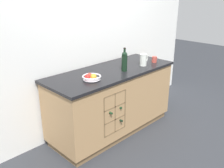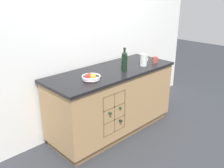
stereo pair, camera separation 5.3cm
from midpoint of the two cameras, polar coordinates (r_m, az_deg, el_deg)
ground_plane at (r=3.73m, az=0.41°, el=-10.27°), size 14.00×14.00×0.00m
back_wall at (r=3.56m, az=-4.28°, el=10.24°), size 4.40×0.06×2.55m
kitchen_island at (r=3.51m, az=0.43°, el=-3.82°), size 1.88×0.75×0.91m
fruit_bowl at (r=2.97m, az=-4.36°, el=1.62°), size 0.23×0.23×0.08m
white_pitcher at (r=3.56m, az=7.70°, el=5.53°), size 0.15×0.10×0.17m
ceramic_mug at (r=3.76m, az=10.19°, el=5.52°), size 0.11×0.07×0.09m
standing_wine_bottle at (r=3.28m, az=3.31°, el=5.33°), size 0.08×0.08×0.31m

